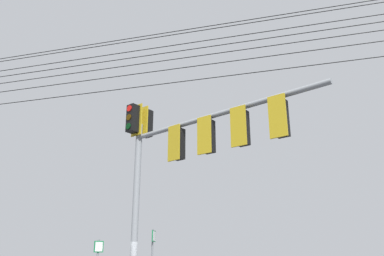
{
  "coord_description": "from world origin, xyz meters",
  "views": [
    {
      "loc": [
        11.1,
        2.15,
        1.92
      ],
      "look_at": [
        0.8,
        1.07,
        5.51
      ],
      "focal_mm": 36.52,
      "sensor_mm": 36.0,
      "label": 1
    }
  ],
  "objects": [
    {
      "name": "signal_mast_assembly",
      "position": [
        0.56,
        0.7,
        4.92
      ],
      "size": [
        4.05,
        5.57,
        6.76
      ],
      "color": "gray",
      "rests_on": "ground"
    },
    {
      "name": "overhead_wire_span",
      "position": [
        -0.27,
        0.47,
        8.56
      ],
      "size": [
        4.11,
        26.97,
        2.22
      ],
      "color": "black"
    }
  ]
}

